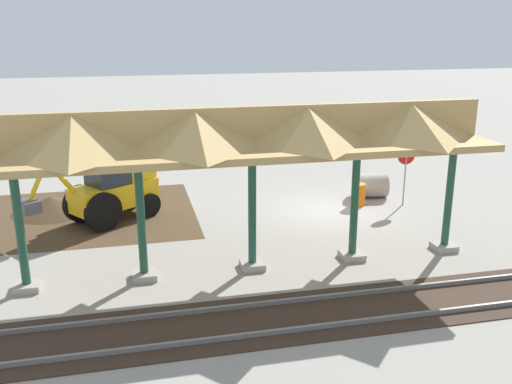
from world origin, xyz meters
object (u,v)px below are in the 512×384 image
backhoe (110,188)px  traffic_barrel (358,194)px  stop_sign (406,163)px  concrete_pipe (370,186)px

backhoe → traffic_barrel: backhoe is taller
stop_sign → concrete_pipe: (0.85, -1.32, -1.27)m
stop_sign → traffic_barrel: size_ratio=2.73×
stop_sign → backhoe: 11.51m
concrete_pipe → stop_sign: bearing=122.7°
stop_sign → backhoe: (11.48, -0.76, -0.51)m
concrete_pipe → traffic_barrel: bearing=44.5°
backhoe → concrete_pipe: 10.67m
traffic_barrel → concrete_pipe: bearing=-135.5°
backhoe → stop_sign: bearing=176.2°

